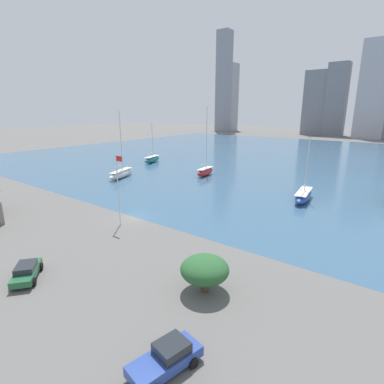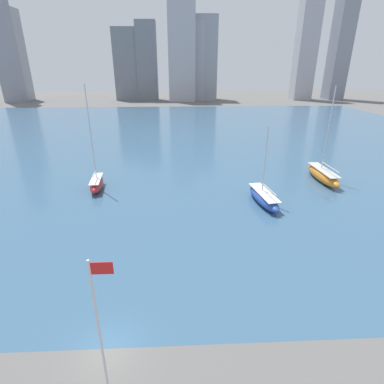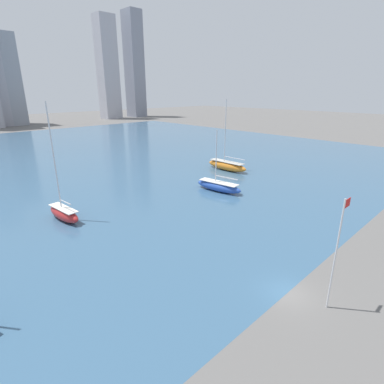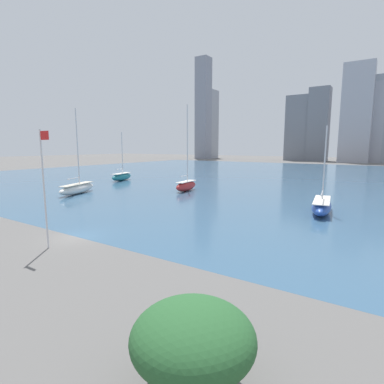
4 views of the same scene
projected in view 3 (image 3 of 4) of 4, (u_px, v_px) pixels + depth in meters
name	position (u px, v px, depth m)	size (l,w,h in m)	color
ground_plane	(287.00, 293.00, 27.33)	(500.00, 500.00, 0.00)	#605E5B
harbor_water	(34.00, 164.00, 75.10)	(180.00, 140.00, 0.00)	#385B7A
flag_pole	(337.00, 251.00, 23.88)	(1.24, 0.14, 9.86)	silver
sailboat_blue	(219.00, 186.00, 54.70)	(3.53, 9.49, 11.10)	#284CA8
sailboat_red	(64.00, 213.00, 42.36)	(2.56, 7.20, 16.27)	#B72828
sailboat_orange	(227.00, 165.00, 68.96)	(2.50, 10.73, 15.79)	orange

